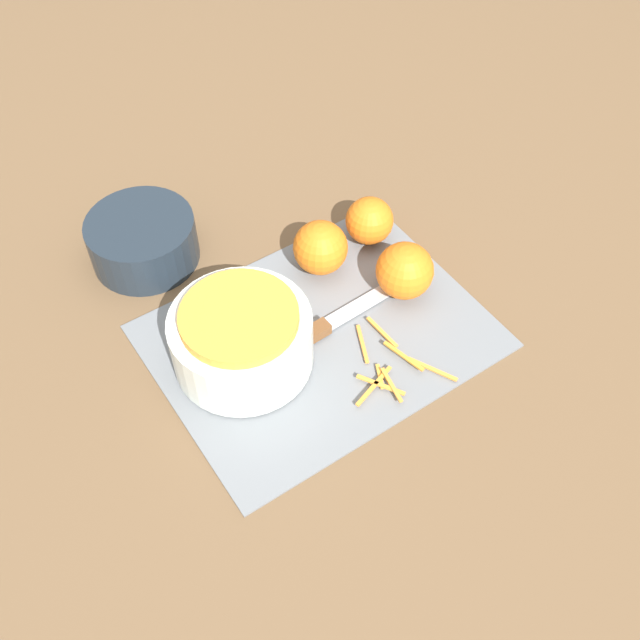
{
  "coord_description": "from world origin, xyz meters",
  "views": [
    {
      "loc": [
        -0.34,
        -0.51,
        0.79
      ],
      "look_at": [
        0.0,
        0.0,
        0.04
      ],
      "focal_mm": 42.0,
      "sensor_mm": 36.0,
      "label": 1
    }
  ],
  "objects_px": {
    "knife": "(313,331)",
    "orange_back": "(405,271)",
    "bowl_dark": "(143,240)",
    "orange_right": "(320,248)",
    "bowl_speckled": "(241,337)",
    "orange_left": "(369,221)"
  },
  "relations": [
    {
      "from": "orange_back",
      "to": "orange_right",
      "type": "bearing_deg",
      "value": 124.29
    },
    {
      "from": "bowl_speckled",
      "to": "knife",
      "type": "relative_size",
      "value": 0.78
    },
    {
      "from": "orange_right",
      "to": "knife",
      "type": "bearing_deg",
      "value": -128.67
    },
    {
      "from": "bowl_speckled",
      "to": "orange_left",
      "type": "relative_size",
      "value": 2.57
    },
    {
      "from": "orange_left",
      "to": "knife",
      "type": "bearing_deg",
      "value": -148.3
    },
    {
      "from": "bowl_speckled",
      "to": "knife",
      "type": "distance_m",
      "value": 0.11
    },
    {
      "from": "orange_left",
      "to": "orange_back",
      "type": "distance_m",
      "value": 0.11
    },
    {
      "from": "bowl_dark",
      "to": "knife",
      "type": "bearing_deg",
      "value": -65.1
    },
    {
      "from": "bowl_speckled",
      "to": "knife",
      "type": "bearing_deg",
      "value": -9.44
    },
    {
      "from": "orange_right",
      "to": "orange_back",
      "type": "distance_m",
      "value": 0.12
    },
    {
      "from": "knife",
      "to": "orange_back",
      "type": "distance_m",
      "value": 0.15
    },
    {
      "from": "knife",
      "to": "orange_left",
      "type": "bearing_deg",
      "value": 29.05
    },
    {
      "from": "bowl_dark",
      "to": "orange_left",
      "type": "height_order",
      "value": "orange_left"
    },
    {
      "from": "bowl_speckled",
      "to": "orange_back",
      "type": "relative_size",
      "value": 2.26
    },
    {
      "from": "orange_left",
      "to": "orange_right",
      "type": "bearing_deg",
      "value": -174.86
    },
    {
      "from": "bowl_dark",
      "to": "knife",
      "type": "height_order",
      "value": "bowl_dark"
    },
    {
      "from": "bowl_dark",
      "to": "orange_back",
      "type": "xyz_separation_m",
      "value": [
        0.27,
        -0.27,
        0.01
      ]
    },
    {
      "from": "bowl_dark",
      "to": "orange_left",
      "type": "relative_size",
      "value": 2.2
    },
    {
      "from": "orange_back",
      "to": "knife",
      "type": "bearing_deg",
      "value": 177.38
    },
    {
      "from": "orange_right",
      "to": "orange_back",
      "type": "height_order",
      "value": "orange_back"
    },
    {
      "from": "bowl_dark",
      "to": "orange_back",
      "type": "bearing_deg",
      "value": -44.87
    },
    {
      "from": "knife",
      "to": "orange_back",
      "type": "xyz_separation_m",
      "value": [
        0.15,
        -0.01,
        0.03
      ]
    }
  ]
}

